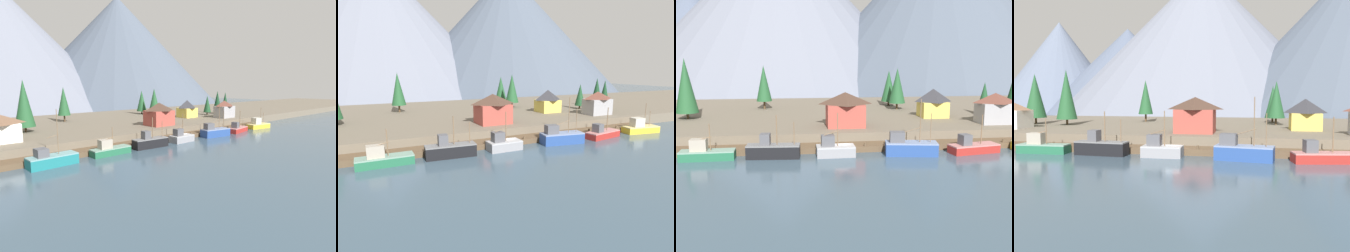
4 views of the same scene
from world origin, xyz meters
The scene contains 21 objects.
ground_plane centered at (0.00, 20.00, -0.50)m, with size 400.00×400.00×1.00m, color #384C5B.
dock centered at (0.00, 1.99, 0.50)m, with size 80.00×4.00×1.60m.
shoreline_bank centered at (0.00, 32.00, 1.25)m, with size 400.00×56.00×2.50m, color #665B4C.
mountain_far_ridge centered at (63.00, 130.96, 38.03)m, with size 145.58×145.58×76.06m, color #475160.
fishing_boat_teal centered at (-32.46, -1.92, 1.16)m, with size 8.35×3.51×9.75m.
fishing_boat_green centered at (-20.96, -1.52, 1.05)m, with size 8.24×2.77×5.53m.
fishing_boat_black centered at (-10.88, -1.65, 1.26)m, with size 8.33×3.06×6.75m.
fishing_boat_grey centered at (-1.28, -1.70, 1.13)m, with size 6.06×3.09×6.89m.
fishing_boat_blue centered at (10.76, -2.30, 1.28)m, with size 8.57×4.34×8.99m.
fishing_boat_red centered at (21.37, -2.29, 0.94)m, with size 8.55×4.18×6.29m.
fishing_boat_yellow centered at (32.71, -2.22, 1.15)m, with size 8.54×4.17×6.67m.
house_yellow centered at (22.22, 19.58, 5.62)m, with size 5.90×5.49×6.10m.
house_red centered at (1.98, 10.64, 5.79)m, with size 7.30×6.16×6.44m.
house_grey centered at (31.53, 10.39, 5.55)m, with size 6.74×4.87×5.97m.
conifer_near_left centered at (-29.82, 22.91, 9.47)m, with size 4.67×4.67×12.63m.
conifer_near_right centered at (39.55, 16.18, 7.34)m, with size 3.00×3.00×8.58m.
conifer_mid_right centered at (34.36, 20.64, 6.67)m, with size 2.90×2.90×7.35m.
conifer_back_left centered at (17.54, 32.28, 8.32)m, with size 4.07×4.07×10.10m.
conifer_back_right centered at (17.19, 39.72, 7.67)m, with size 3.90×3.90×9.23m.
conifer_centre centered at (-14.99, 36.50, 8.85)m, with size 3.78×3.78×10.75m.
conifer_far_left centered at (41.72, 21.68, 7.73)m, with size 3.16×3.16×8.97m.
Camera 1 is at (-48.43, -50.14, 13.78)m, focal length 30.01 mm.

